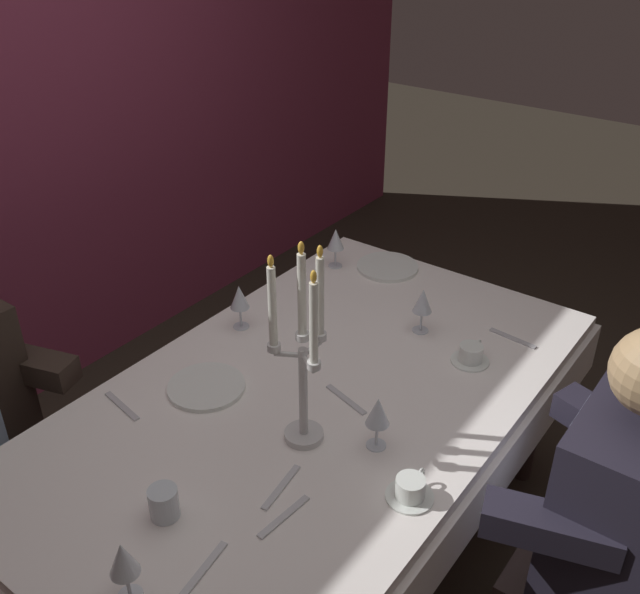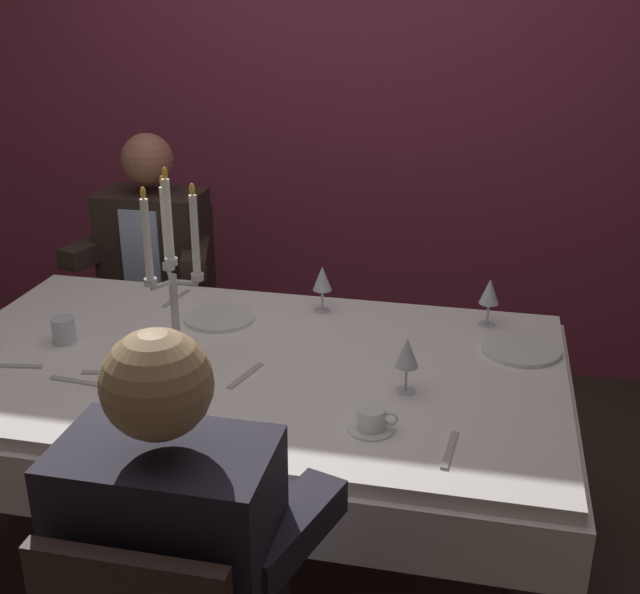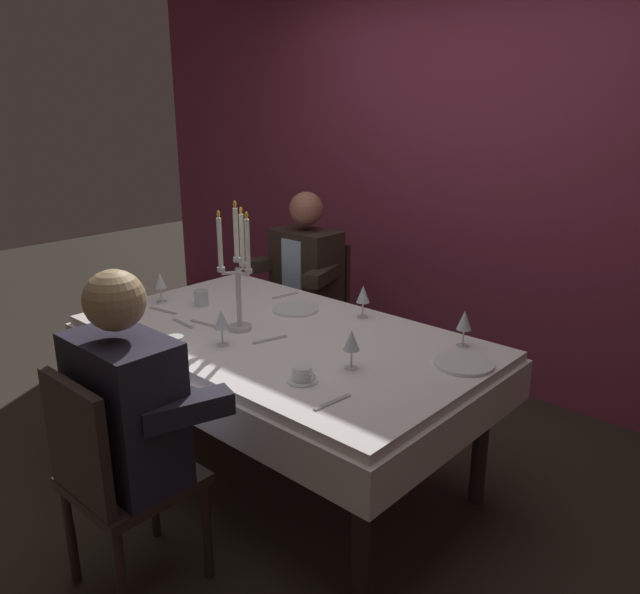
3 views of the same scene
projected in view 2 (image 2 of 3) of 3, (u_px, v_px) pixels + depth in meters
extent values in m
plane|color=#312A21|center=(253.00, 556.00, 2.71)|extent=(12.00, 12.00, 0.00)
cube|color=#88334F|center=(348.00, 84.00, 3.70)|extent=(6.00, 0.12, 2.70)
cube|color=white|center=(246.00, 366.00, 2.44)|extent=(1.90, 1.10, 0.04)
cube|color=white|center=(247.00, 398.00, 2.48)|extent=(1.94, 1.14, 0.18)
cylinder|color=#30221F|center=(78.00, 381.00, 3.13)|extent=(0.07, 0.07, 0.70)
cylinder|color=#30221F|center=(513.00, 429.00, 2.80)|extent=(0.07, 0.07, 0.70)
cylinder|color=silver|center=(179.00, 366.00, 2.37)|extent=(0.11, 0.11, 0.02)
cylinder|color=silver|center=(176.00, 320.00, 2.31)|extent=(0.02, 0.02, 0.28)
cylinder|color=silver|center=(171.00, 261.00, 2.24)|extent=(0.04, 0.04, 0.02)
cylinder|color=white|center=(168.00, 219.00, 2.20)|extent=(0.02, 0.02, 0.22)
ellipsoid|color=yellow|center=(165.00, 173.00, 2.15)|extent=(0.02, 0.02, 0.03)
cylinder|color=silver|center=(185.00, 282.00, 2.26)|extent=(0.08, 0.01, 0.01)
cylinder|color=silver|center=(197.00, 277.00, 2.24)|extent=(0.04, 0.04, 0.02)
cylinder|color=white|center=(195.00, 235.00, 2.20)|extent=(0.02, 0.02, 0.22)
ellipsoid|color=yellow|center=(192.00, 189.00, 2.15)|extent=(0.02, 0.02, 0.03)
cylinder|color=silver|center=(171.00, 277.00, 2.30)|extent=(0.05, 0.07, 0.01)
cylinder|color=silver|center=(169.00, 266.00, 2.32)|extent=(0.04, 0.04, 0.02)
cylinder|color=white|center=(166.00, 226.00, 2.28)|extent=(0.02, 0.02, 0.22)
ellipsoid|color=yellow|center=(162.00, 181.00, 2.23)|extent=(0.02, 0.02, 0.03)
cylinder|color=silver|center=(162.00, 285.00, 2.24)|extent=(0.05, 0.07, 0.01)
cylinder|color=silver|center=(151.00, 282.00, 2.21)|extent=(0.04, 0.04, 0.02)
cylinder|color=white|center=(147.00, 240.00, 2.16)|extent=(0.02, 0.02, 0.22)
ellipsoid|color=yellow|center=(143.00, 193.00, 2.11)|extent=(0.02, 0.02, 0.03)
cylinder|color=white|center=(521.00, 349.00, 2.48)|extent=(0.25, 0.25, 0.01)
cylinder|color=white|center=(220.00, 318.00, 2.71)|extent=(0.24, 0.24, 0.01)
cylinder|color=silver|center=(487.00, 324.00, 2.67)|extent=(0.06, 0.06, 0.00)
cylinder|color=silver|center=(488.00, 314.00, 2.65)|extent=(0.01, 0.01, 0.07)
cone|color=silver|center=(490.00, 291.00, 2.62)|extent=(0.07, 0.07, 0.08)
cylinder|color=#E0D172|center=(489.00, 298.00, 2.63)|extent=(0.04, 0.04, 0.03)
cylinder|color=silver|center=(186.00, 402.00, 2.19)|extent=(0.06, 0.06, 0.00)
cylinder|color=silver|center=(186.00, 389.00, 2.17)|extent=(0.01, 0.01, 0.07)
cone|color=silver|center=(184.00, 363.00, 2.14)|extent=(0.07, 0.07, 0.08)
cylinder|color=silver|center=(322.00, 310.00, 2.78)|extent=(0.06, 0.06, 0.00)
cylinder|color=silver|center=(322.00, 300.00, 2.77)|extent=(0.01, 0.01, 0.07)
cone|color=silver|center=(322.00, 278.00, 2.74)|extent=(0.07, 0.07, 0.08)
cylinder|color=silver|center=(405.00, 391.00, 2.25)|extent=(0.06, 0.06, 0.00)
cylinder|color=silver|center=(406.00, 378.00, 2.23)|extent=(0.01, 0.01, 0.07)
cone|color=silver|center=(407.00, 352.00, 2.20)|extent=(0.07, 0.07, 0.08)
cylinder|color=maroon|center=(407.00, 360.00, 2.21)|extent=(0.04, 0.04, 0.03)
cylinder|color=silver|center=(64.00, 330.00, 2.53)|extent=(0.07, 0.07, 0.08)
cylinder|color=white|center=(122.00, 429.00, 2.06)|extent=(0.12, 0.12, 0.01)
cylinder|color=white|center=(121.00, 419.00, 2.04)|extent=(0.08, 0.08, 0.05)
torus|color=white|center=(139.00, 420.00, 2.03)|extent=(0.04, 0.01, 0.04)
cylinder|color=white|center=(371.00, 428.00, 2.06)|extent=(0.12, 0.12, 0.01)
cylinder|color=white|center=(371.00, 418.00, 2.05)|extent=(0.08, 0.08, 0.05)
torus|color=white|center=(391.00, 419.00, 2.04)|extent=(0.04, 0.01, 0.04)
cube|color=#B7B7BC|center=(246.00, 376.00, 2.33)|extent=(0.06, 0.17, 0.01)
cube|color=#B7B7BC|center=(111.00, 373.00, 2.34)|extent=(0.17, 0.04, 0.01)
cube|color=#B7B7BC|center=(176.00, 299.00, 2.88)|extent=(0.05, 0.17, 0.01)
cube|color=#B7B7BC|center=(450.00, 450.00, 1.97)|extent=(0.03, 0.17, 0.01)
cube|color=#B7B7BC|center=(77.00, 381.00, 2.30)|extent=(0.17, 0.03, 0.01)
cube|color=#B7B7BC|center=(11.00, 366.00, 2.39)|extent=(0.19, 0.05, 0.01)
cylinder|color=#30221F|center=(108.00, 380.00, 3.43)|extent=(0.04, 0.04, 0.42)
cylinder|color=#30221F|center=(188.00, 389.00, 3.36)|extent=(0.04, 0.04, 0.42)
cylinder|color=#30221F|center=(143.00, 345.00, 3.75)|extent=(0.04, 0.04, 0.42)
cylinder|color=#30221F|center=(216.00, 352.00, 3.68)|extent=(0.04, 0.04, 0.42)
cube|color=#30221F|center=(160.00, 318.00, 3.47)|extent=(0.42, 0.42, 0.04)
cube|color=#30221F|center=(173.00, 252.00, 3.55)|extent=(0.38, 0.04, 0.44)
cube|color=#2D231C|center=(155.00, 255.00, 3.36)|extent=(0.42, 0.26, 0.54)
cube|color=#AECCEB|center=(141.00, 259.00, 3.23)|extent=(0.16, 0.01, 0.40)
sphere|color=#9E644F|center=(147.00, 159.00, 3.21)|extent=(0.21, 0.21, 0.21)
cube|color=#2D231C|center=(95.00, 250.00, 3.30)|extent=(0.19, 0.34, 0.08)
cube|color=#2D231C|center=(196.00, 257.00, 3.21)|extent=(0.19, 0.34, 0.08)
cube|color=#211E2C|center=(172.00, 562.00, 1.61)|extent=(0.42, 0.26, 0.54)
cube|color=#9197B6|center=(195.00, 509.00, 1.72)|extent=(0.16, 0.01, 0.40)
sphere|color=tan|center=(157.00, 384.00, 1.46)|extent=(0.21, 0.21, 0.21)
cube|color=#211E2C|center=(290.00, 530.00, 1.64)|extent=(0.19, 0.34, 0.08)
cube|color=#211E2C|center=(93.00, 502.00, 1.73)|extent=(0.19, 0.34, 0.08)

